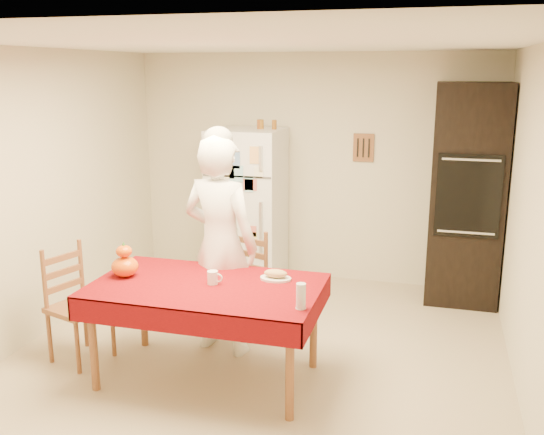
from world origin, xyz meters
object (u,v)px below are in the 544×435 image
at_px(oven_cabinet, 467,195).
at_px(bread_plate, 276,278).
at_px(pumpkin_lower, 125,267).
at_px(chair_left, 74,299).
at_px(wine_glass, 301,296).
at_px(chair_far, 242,280).
at_px(seated_woman, 220,245).
at_px(coffee_mug, 213,278).
at_px(refrigerator, 247,207).
at_px(dining_table, 206,293).

distance_m(oven_cabinet, bread_plate, 2.48).
xyz_separation_m(oven_cabinet, pumpkin_lower, (-2.57, -2.24, -0.26)).
distance_m(chair_left, wine_glass, 2.00).
xyz_separation_m(chair_far, bread_plate, (0.47, -0.60, 0.26)).
relative_size(chair_left, seated_woman, 0.52).
relative_size(chair_left, pumpkin_lower, 4.59).
xyz_separation_m(coffee_mug, pumpkin_lower, (-0.71, -0.02, 0.03)).
distance_m(chair_far, seated_woman, 0.53).
relative_size(pumpkin_lower, bread_plate, 0.86).
bearing_deg(chair_far, coffee_mug, -67.95).
bearing_deg(chair_left, refrigerator, -2.19).
bearing_deg(oven_cabinet, coffee_mug, -129.88).
bearing_deg(bread_plate, refrigerator, 113.57).
distance_m(dining_table, chair_left, 1.18).
bearing_deg(refrigerator, dining_table, -80.11).
xyz_separation_m(refrigerator, bread_plate, (0.85, -1.96, -0.08)).
bearing_deg(seated_woman, oven_cabinet, -127.58).
height_order(chair_far, pumpkin_lower, chair_far).
relative_size(chair_far, chair_left, 1.00).
height_order(chair_left, wine_glass, chair_left).
bearing_deg(pumpkin_lower, coffee_mug, 1.46).
distance_m(dining_table, bread_plate, 0.53).
bearing_deg(pumpkin_lower, oven_cabinet, 41.08).
height_order(pumpkin_lower, wine_glass, wine_glass).
relative_size(refrigerator, pumpkin_lower, 8.22).
relative_size(chair_far, bread_plate, 3.96).
bearing_deg(bread_plate, seated_woman, 153.54).
bearing_deg(chair_far, dining_table, -70.95).
bearing_deg(chair_far, wine_glass, -35.72).
xyz_separation_m(refrigerator, oven_cabinet, (2.28, 0.05, 0.25)).
bearing_deg(coffee_mug, wine_glass, -21.46).
bearing_deg(pumpkin_lower, chair_left, 176.52).
distance_m(dining_table, chair_far, 0.86).
xyz_separation_m(chair_left, wine_glass, (1.95, -0.30, 0.34)).
height_order(oven_cabinet, coffee_mug, oven_cabinet).
distance_m(seated_woman, bread_plate, 0.62).
xyz_separation_m(oven_cabinet, wine_glass, (-1.11, -2.51, -0.25)).
relative_size(seated_woman, pumpkin_lower, 8.83).
xyz_separation_m(chair_left, pumpkin_lower, (0.50, -0.03, 0.33)).
bearing_deg(pumpkin_lower, dining_table, -0.47).
bearing_deg(oven_cabinet, dining_table, -130.22).
distance_m(chair_far, pumpkin_lower, 1.12).
bearing_deg(seated_woman, wine_glass, 148.86).
bearing_deg(seated_woman, chair_far, -91.72).
xyz_separation_m(dining_table, coffee_mug, (0.04, 0.02, 0.12)).
xyz_separation_m(chair_far, coffee_mug, (0.04, -0.82, 0.30)).
height_order(refrigerator, wine_glass, refrigerator).
height_order(refrigerator, coffee_mug, refrigerator).
xyz_separation_m(chair_far, seated_woman, (-0.08, -0.33, 0.41)).
bearing_deg(chair_left, wine_glass, -81.03).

